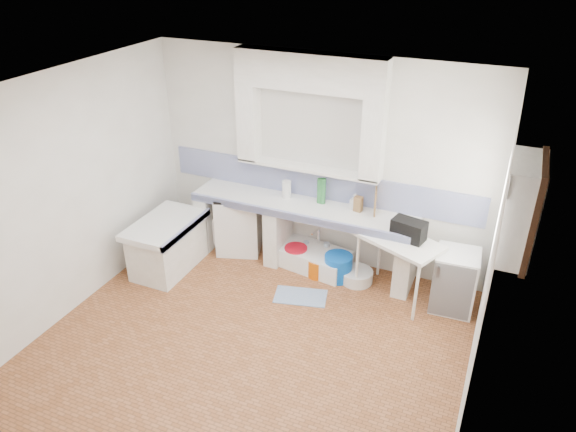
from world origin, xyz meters
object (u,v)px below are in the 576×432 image
at_px(stove, 239,223).
at_px(sink, 313,259).
at_px(fridge, 455,281).
at_px(side_table, 397,268).

height_order(stove, sink, stove).
bearing_deg(sink, fridge, 4.37).
distance_m(stove, sink, 1.16).
bearing_deg(fridge, side_table, -178.76).
bearing_deg(fridge, stove, 173.06).
distance_m(side_table, fridge, 0.68).
xyz_separation_m(stove, side_table, (2.29, -0.24, -0.01)).
relative_size(stove, sink, 0.85).
bearing_deg(sink, side_table, -1.12).
height_order(stove, fridge, stove).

